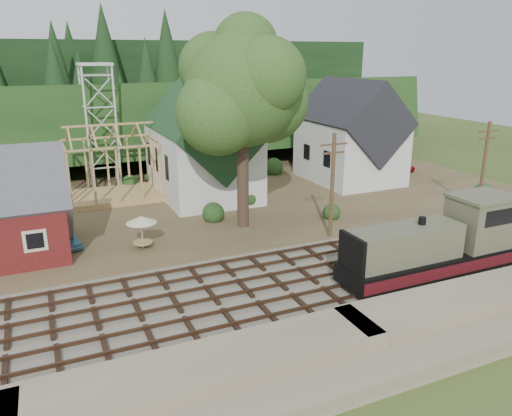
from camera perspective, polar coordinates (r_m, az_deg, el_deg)
name	(u,v)px	position (r m, az deg, el deg)	size (l,w,h in m)	color
ground	(277,285)	(30.43, 2.43, -8.81)	(140.00, 140.00, 0.00)	#384C1E
embankment	(361,361)	(24.18, 11.90, -16.79)	(64.00, 5.00, 1.60)	#7F7259
railroad_bed	(277,284)	(30.40, 2.44, -8.68)	(64.00, 11.00, 0.16)	#726B5B
village_flat	(189,204)	(46.06, -7.65, 0.50)	(64.00, 26.00, 0.30)	brown
hillside	(136,157)	(68.80, -13.52, 5.68)	(70.00, 28.00, 8.00)	#1E3F19
ridge	(116,139)	(84.33, -15.68, 7.62)	(80.00, 20.00, 12.00)	black
church	(202,145)	(47.03, -6.15, 7.21)	(8.40, 15.17, 13.00)	silver
farmhouse	(350,137)	(53.61, 10.71, 7.92)	(8.40, 10.80, 10.60)	silver
timber_frame	(112,168)	(47.86, -16.11, 4.46)	(8.20, 6.20, 6.99)	tan
lattice_tower	(96,88)	(52.82, -17.77, 12.93)	(3.20, 3.20, 12.12)	silver
big_tree	(244,98)	(37.50, -1.40, 12.49)	(10.90, 8.40, 14.70)	#38281E
telegraph_pole_near	(332,185)	(36.50, 8.70, 2.63)	(2.20, 0.28, 8.00)	#4C331E
telegraph_pole_far	(484,166)	(46.25, 24.59, 4.37)	(2.20, 0.28, 8.00)	#4C331E
locomotive	(438,245)	(32.57, 20.07, -4.03)	(11.97, 2.99, 4.79)	black
car_blue	(67,239)	(37.61, -20.82, -3.30)	(1.33, 3.31, 1.13)	#5CA6C5
car_red	(400,168)	(59.15, 16.18, 4.43)	(1.76, 3.82, 1.06)	red
patio_set	(141,221)	(35.25, -12.98, -1.46)	(2.11, 2.11, 2.35)	silver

